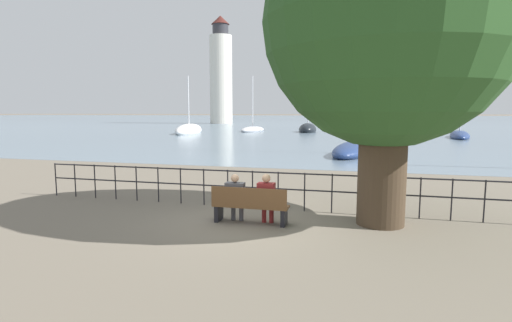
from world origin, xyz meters
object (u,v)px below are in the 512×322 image
(seated_person_left, at_px, (235,195))
(sailboat_5, at_px, (253,130))
(park_bench, at_px, (250,206))
(harbor_lighthouse, at_px, (221,74))
(sailboat_0, at_px, (460,135))
(seated_person_right, at_px, (266,197))
(sailboat_1, at_px, (189,130))
(sailboat_2, at_px, (357,149))
(sailboat_3, at_px, (308,129))
(shade_tree, at_px, (388,25))

(seated_person_left, distance_m, sailboat_5, 45.80)
(park_bench, distance_m, seated_person_left, 0.45)
(harbor_lighthouse, bearing_deg, sailboat_0, -45.78)
(seated_person_right, relative_size, harbor_lighthouse, 0.05)
(sailboat_0, distance_m, harbor_lighthouse, 61.07)
(park_bench, bearing_deg, sailboat_1, 116.32)
(sailboat_2, xyz_separation_m, sailboat_5, (-14.35, 26.95, -0.03))
(sailboat_2, relative_size, sailboat_3, 1.37)
(seated_person_right, xyz_separation_m, sailboat_2, (1.86, 17.33, -0.40))
(shade_tree, relative_size, sailboat_3, 1.00)
(park_bench, xyz_separation_m, seated_person_left, (-0.39, 0.08, 0.22))
(sailboat_0, bearing_deg, sailboat_1, -172.35)
(sailboat_5, height_order, harbor_lighthouse, harbor_lighthouse)
(sailboat_0, bearing_deg, seated_person_left, -100.43)
(sailboat_3, height_order, sailboat_5, sailboat_5)
(seated_person_left, height_order, sailboat_5, sailboat_5)
(sailboat_0, relative_size, sailboat_2, 0.95)
(shade_tree, relative_size, park_bench, 4.09)
(sailboat_3, xyz_separation_m, sailboat_5, (-7.60, -0.12, -0.12))
(sailboat_5, bearing_deg, harbor_lighthouse, 125.00)
(park_bench, relative_size, sailboat_1, 0.20)
(park_bench, relative_size, seated_person_left, 1.55)
(shade_tree, relative_size, harbor_lighthouse, 0.31)
(seated_person_right, xyz_separation_m, harbor_lighthouse, (-29.83, 79.73, 10.72))
(sailboat_3, bearing_deg, shade_tree, -84.82)
(sailboat_5, bearing_deg, park_bench, -65.79)
(harbor_lighthouse, bearing_deg, sailboat_1, -75.54)
(seated_person_right, bearing_deg, sailboat_3, 96.29)
(park_bench, bearing_deg, sailboat_5, 105.27)
(sailboat_0, xyz_separation_m, harbor_lighthouse, (-41.87, 43.03, 11.13))
(sailboat_2, bearing_deg, sailboat_1, 147.02)
(shade_tree, relative_size, sailboat_2, 0.74)
(seated_person_left, bearing_deg, sailboat_2, 81.36)
(seated_person_right, height_order, sailboat_5, sailboat_5)
(seated_person_right, bearing_deg, harbor_lighthouse, 110.51)
(shade_tree, bearing_deg, sailboat_1, 120.43)
(sailboat_5, distance_m, harbor_lighthouse, 41.01)
(shade_tree, distance_m, harbor_lighthouse, 85.72)
(park_bench, height_order, sailboat_1, sailboat_1)
(park_bench, relative_size, sailboat_0, 0.19)
(sailboat_5, bearing_deg, sailboat_3, 9.87)
(park_bench, bearing_deg, seated_person_left, 168.60)
(sailboat_2, xyz_separation_m, sailboat_3, (-6.75, 27.07, 0.09))
(sailboat_2, relative_size, harbor_lighthouse, 0.42)
(park_bench, height_order, seated_person_right, seated_person_right)
(sailboat_0, xyz_separation_m, sailboat_1, (-30.94, 0.64, 0.10))
(sailboat_1, distance_m, harbor_lighthouse, 45.15)
(sailboat_2, bearing_deg, shade_tree, -76.38)
(sailboat_5, bearing_deg, shade_tree, -61.92)
(shade_tree, height_order, sailboat_0, sailboat_0)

